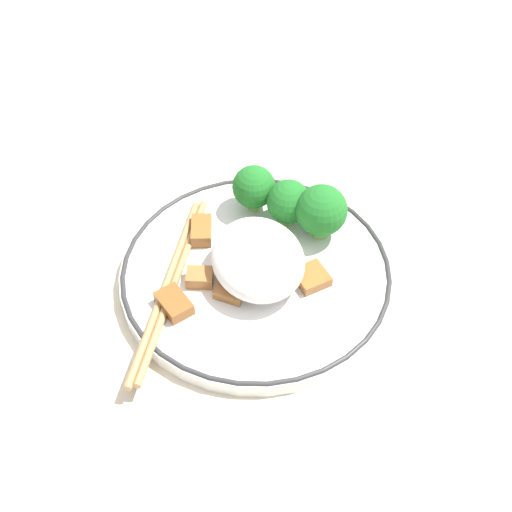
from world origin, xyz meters
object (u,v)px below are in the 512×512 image
(broccoli_back_left, at_px, (321,211))
(broccoli_back_center, at_px, (289,202))
(plate, at_px, (256,274))
(chopsticks, at_px, (170,285))
(broccoli_back_right, at_px, (254,187))

(broccoli_back_left, distance_m, broccoli_back_center, 0.04)
(plate, bearing_deg, chopsticks, 89.50)
(chopsticks, bearing_deg, broccoli_back_right, -51.99)
(broccoli_back_left, bearing_deg, plate, 111.51)
(broccoli_back_center, height_order, chopsticks, broccoli_back_center)
(plate, distance_m, broccoli_back_left, 0.09)
(broccoli_back_left, bearing_deg, broccoli_back_right, 45.19)
(plate, xyz_separation_m, broccoli_back_left, (0.03, -0.07, 0.04))
(broccoli_back_right, relative_size, chopsticks, 0.25)
(broccoli_back_left, xyz_separation_m, chopsticks, (-0.03, 0.16, -0.03))
(plate, distance_m, chopsticks, 0.08)
(broccoli_back_right, bearing_deg, broccoli_back_left, -134.81)
(plate, bearing_deg, broccoli_back_left, -68.49)
(broccoli_back_right, bearing_deg, chopsticks, 128.01)
(plate, distance_m, broccoli_back_center, 0.08)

